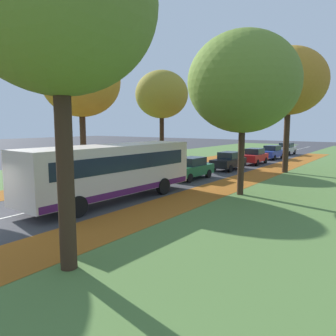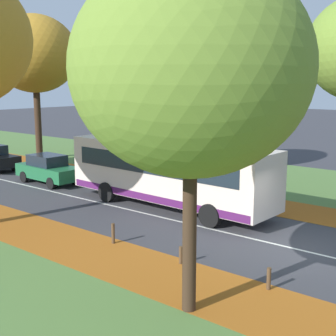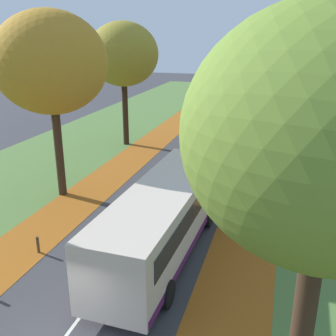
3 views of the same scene
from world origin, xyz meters
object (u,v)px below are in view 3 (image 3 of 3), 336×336
tree_left_mid (123,55)px  tree_right_nearest (329,137)px  car_silver_trailing (245,103)px  car_black_following (220,143)px  car_blue_fourth_in_line (240,114)px  car_green_lead (201,169)px  car_red_third_in_line (233,127)px  tree_left_near (51,63)px  bollard_fourth (38,245)px  tree_right_near (303,87)px  tree_right_mid (294,49)px  bus (165,215)px

tree_left_mid → tree_right_nearest: 25.53m
car_silver_trailing → car_black_following: bearing=-89.5°
tree_left_mid → tree_right_nearest: size_ratio=1.02×
car_blue_fourth_in_line → tree_right_nearest: bearing=-81.4°
car_green_lead → car_red_third_in_line: 11.99m
tree_left_near → car_blue_fourth_in_line: bearing=71.5°
bollard_fourth → car_blue_fourth_in_line: size_ratio=0.17×
car_silver_trailing → tree_left_near: bearing=-103.8°
tree_right_near → tree_right_mid: 10.73m
tree_right_nearest → car_black_following: bearing=103.5°
car_green_lead → bus: bearing=-88.0°
tree_left_near → car_blue_fourth_in_line: 24.23m
tree_left_near → tree_right_mid: size_ratio=0.95×
tree_right_nearest → car_black_following: size_ratio=2.24×
tree_right_near → car_silver_trailing: size_ratio=2.18×
tree_right_nearest → bus: bearing=126.7°
car_black_following → car_red_third_in_line: 5.73m
tree_right_nearest → car_silver_trailing: (-5.32, 40.01, -6.24)m
bus → car_green_lead: bus is taller
tree_left_near → tree_left_mid: bearing=93.0°
car_black_following → car_silver_trailing: bearing=90.5°
tree_left_near → tree_right_near: (12.40, 1.07, -0.85)m
tree_right_near → car_black_following: size_ratio=2.19×
car_green_lead → car_red_third_in_line: size_ratio=1.00×
tree_right_near → car_red_third_in_line: (-4.90, 15.09, -5.58)m
tree_left_near → bus: (7.40, -4.32, -5.54)m
tree_left_near → car_silver_trailing: bearing=76.2°
tree_left_mid → tree_right_near: 16.27m
tree_right_mid → car_black_following: bearing=-164.6°
car_black_following → car_blue_fourth_in_line: bearing=89.4°
tree_right_near → car_red_third_in_line: 16.82m
bollard_fourth → car_red_third_in_line: car_red_third_in_line is taller
car_green_lead → car_blue_fourth_in_line: same height
tree_right_near → car_silver_trailing: 28.90m
tree_right_near → car_green_lead: bearing=149.6°
tree_right_nearest → car_red_third_in_line: (-4.94, 27.25, -6.24)m
car_red_third_in_line → car_green_lead: bearing=-91.9°
tree_right_nearest → car_red_third_in_line: 28.39m
tree_left_mid → car_green_lead: size_ratio=2.25×
tree_left_near → bollard_fourth: 9.34m
bus → car_green_lead: (-0.29, 8.50, -0.89)m
tree_left_near → bollard_fourth: bearing=-68.1°
car_blue_fourth_in_line → tree_right_near: bearing=-76.7°
bus → car_black_following: (-0.12, 14.76, -0.89)m
tree_right_nearest → bus: 9.99m
bollard_fourth → car_black_following: bearing=73.2°
tree_left_near → bus: tree_left_near is taller
tree_right_nearest → tree_left_mid: bearing=120.6°
tree_left_near → tree_right_near: bearing=4.9°
tree_right_mid → car_black_following: size_ratio=2.47×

